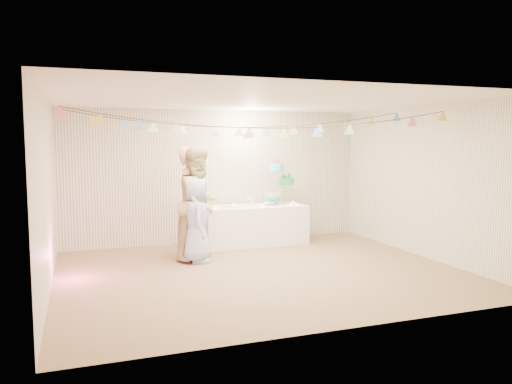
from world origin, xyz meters
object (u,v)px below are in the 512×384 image
object	(u,v)px
table	(254,225)
person_adult_a	(191,201)
cake_stand	(279,184)
person_child	(197,220)
person_adult_b	(199,203)

from	to	relation	value
table	person_adult_a	xyz separation A→B (m)	(-1.34, -0.55, 0.58)
table	cake_stand	size ratio (longest dim) A/B	2.45
person_adult_a	person_child	world-z (taller)	person_adult_a
person_adult_a	person_child	bearing A→B (deg)	-174.60
person_child	person_adult_a	bearing A→B (deg)	6.50
person_adult_b	person_child	bearing A→B (deg)	-155.55
person_child	table	bearing A→B (deg)	-44.14
table	person_adult_b	size ratio (longest dim) A/B	1.05
person_adult_a	table	bearing A→B (deg)	-60.44
person_child	person_adult_b	bearing A→B (deg)	-16.78
person_adult_b	person_adult_a	bearing A→B (deg)	62.53
cake_stand	person_adult_b	bearing A→B (deg)	-153.52
person_adult_a	person_adult_b	distance (m)	0.32
cake_stand	person_child	size ratio (longest dim) A/B	0.59
table	cake_stand	distance (m)	0.96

